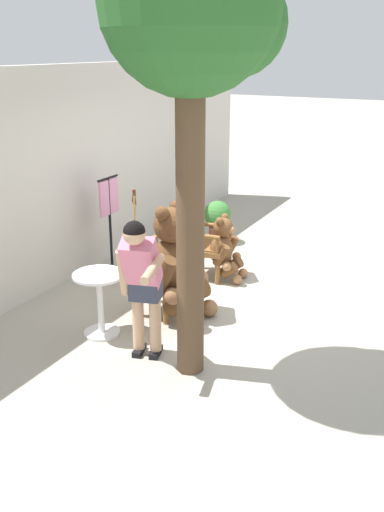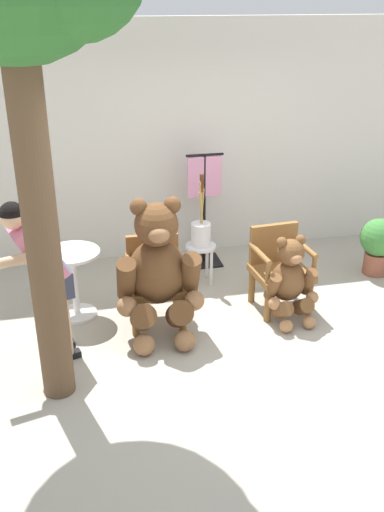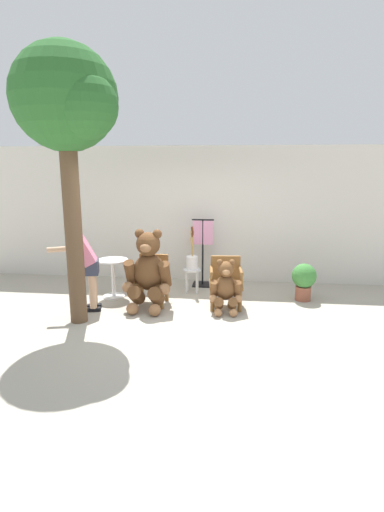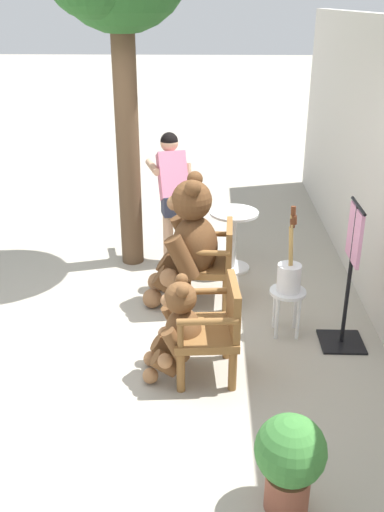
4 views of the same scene
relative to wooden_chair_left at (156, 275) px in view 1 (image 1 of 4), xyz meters
name	(u,v)px [view 1 (image 1 of 4)]	position (x,y,z in m)	size (l,w,h in m)	color
ground_plane	(234,302)	(0.65, -0.73, -0.46)	(60.00, 60.00, 0.00)	#A8A091
back_wall	(73,173)	(0.65, 1.67, 0.94)	(10.00, 0.16, 2.80)	beige
wooden_chair_left	(156,275)	(0.00, 0.00, 0.00)	(0.58, 0.54, 0.86)	brown
wooden_chair_right	(205,244)	(1.30, 0.00, 0.00)	(0.60, 0.56, 0.86)	brown
teddy_bear_large	(175,263)	(-0.01, -0.26, 0.21)	(0.82, 0.78, 1.37)	brown
teddy_bear_small	(225,248)	(1.31, -0.29, -0.02)	(0.54, 0.52, 0.90)	brown
person_visitor	(142,277)	(-1.03, -0.47, 0.45)	(0.74, 0.61, 1.53)	black
white_stool	(136,258)	(0.63, 0.70, -0.11)	(0.34, 0.34, 0.46)	silver
brush_bucket	(135,238)	(0.63, 0.70, 0.17)	(0.22, 0.22, 0.83)	white
round_side_table	(100,297)	(-0.78, 0.25, -0.01)	(0.56, 0.56, 0.72)	white
patio_tree	(198,18)	(-0.91, -1.00, 2.76)	(1.57, 1.49, 4.08)	brown
potted_plant	(218,218)	(2.70, 0.47, -0.07)	(0.44, 0.44, 0.68)	brown
clothing_display_stand	(110,223)	(0.79, 1.21, 0.26)	(0.44, 0.40, 1.36)	black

